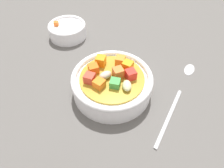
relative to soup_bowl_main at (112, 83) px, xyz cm
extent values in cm
cube|color=#565451|center=(-0.02, -0.01, -3.48)|extent=(140.00, 140.00, 2.00)
cylinder|color=white|center=(-0.02, -0.01, -0.68)|extent=(15.14, 15.14, 3.60)
torus|color=white|center=(-0.02, -0.01, 1.43)|extent=(15.27, 15.27, 1.04)
cylinder|color=#B08D2B|center=(-0.02, -0.01, 1.32)|extent=(12.11, 12.11, 0.40)
cube|color=orange|center=(0.02, 3.78, 2.31)|extent=(2.47, 2.47, 1.57)
cube|color=red|center=(1.26, -3.13, 2.39)|extent=(2.47, 2.47, 1.74)
cube|color=orange|center=(3.96, 0.18, 2.37)|extent=(1.99, 1.99, 1.70)
ellipsoid|color=beige|center=(-1.31, -3.41, 2.13)|extent=(2.87, 2.41, 1.22)
cube|color=green|center=(-1.67, -1.32, 2.20)|extent=(2.04, 2.04, 1.36)
cube|color=orange|center=(2.29, 3.37, 2.48)|extent=(2.00, 2.00, 1.91)
cube|color=orange|center=(0.62, -0.94, 2.50)|extent=(2.47, 2.47, 1.95)
cube|color=#C73D2B|center=(-2.54, 3.25, 2.37)|extent=(1.86, 1.86, 1.70)
ellipsoid|color=beige|center=(-0.58, 1.05, 2.19)|extent=(2.91, 2.64, 1.33)
cube|color=orange|center=(-2.93, 1.15, 2.27)|extent=(2.09, 2.09, 1.49)
cube|color=orange|center=(3.10, -1.85, 2.44)|extent=(1.93, 1.93, 1.84)
cylinder|color=silver|center=(-1.48, -11.79, -2.12)|extent=(13.60, 1.97, 0.71)
ellipsoid|color=silver|center=(12.43, -13.08, -2.12)|extent=(3.97, 2.44, 0.71)
cylinder|color=white|center=(12.52, 17.89, -0.98)|extent=(9.27, 9.27, 2.98)
torus|color=white|center=(12.52, 17.89, 0.69)|extent=(9.36, 9.36, 0.74)
cube|color=orange|center=(11.70, 20.35, 1.02)|extent=(1.37, 1.37, 1.02)
camera|label=1|loc=(-23.53, -10.38, 28.49)|focal=32.39mm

